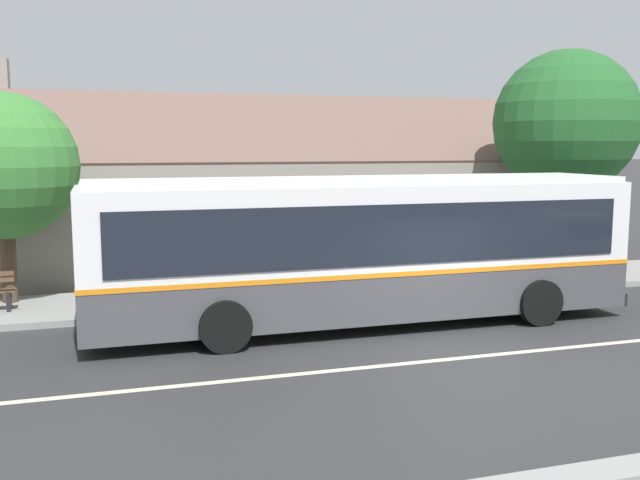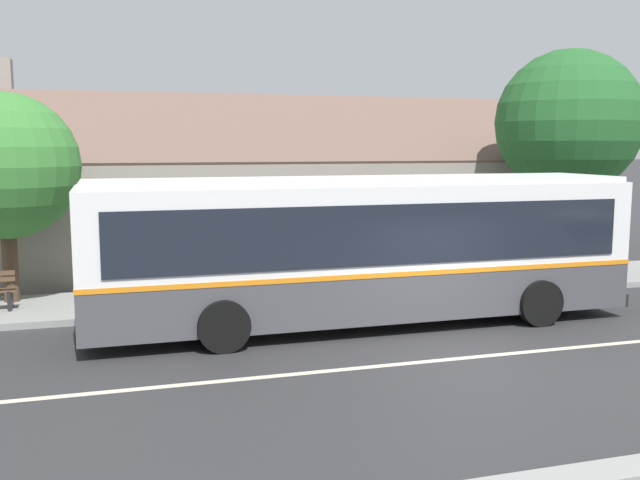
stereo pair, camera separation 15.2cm
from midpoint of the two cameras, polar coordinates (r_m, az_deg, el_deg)
ground_plane at (r=13.51m, az=12.33°, el=-9.17°), size 300.00×300.00×0.00m
sidewalk_far at (r=18.80m, az=3.42°, el=-4.02°), size 60.00×3.00×0.15m
lane_divider_stripe at (r=13.51m, az=12.33°, el=-9.15°), size 60.00×0.16×0.01m
community_building at (r=24.95m, az=-8.61°, el=2.80°), size 24.54×10.17×6.64m
transit_bus at (r=15.29m, az=3.73°, el=-0.50°), size 11.74×2.79×3.17m
street_tree_primary at (r=22.16m, az=19.45°, el=8.83°), size 4.19×4.19×6.61m
street_tree_secondary at (r=18.24m, az=-23.70°, el=5.39°), size 3.44×3.44×5.09m
bus_stop_sign at (r=20.52m, az=20.23°, el=0.93°), size 0.36×0.07×2.40m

